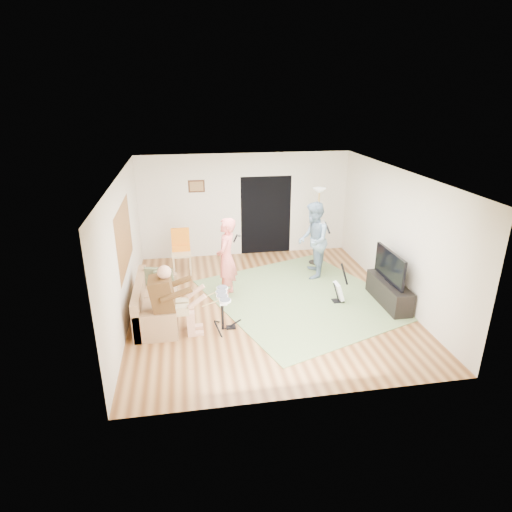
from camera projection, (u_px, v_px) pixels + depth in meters
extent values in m
plane|color=brown|center=(267.00, 303.00, 8.95)|extent=(6.00, 6.00, 0.00)
plane|color=white|center=(268.00, 174.00, 7.98)|extent=(6.00, 6.00, 0.00)
plane|color=#98602F|center=(124.00, 237.00, 8.15)|extent=(0.00, 2.05, 2.05)
plane|color=black|center=(266.00, 215.00, 11.41)|extent=(2.10, 0.00, 2.10)
cube|color=#3F2314|center=(197.00, 186.00, 10.82)|extent=(0.42, 0.03, 0.32)
cube|color=#68804E|center=(302.00, 297.00, 9.19)|extent=(4.56, 4.81, 0.02)
cube|color=#9D754E|center=(158.00, 309.00, 8.32)|extent=(0.76, 1.52, 0.38)
cube|color=#9D754E|center=(140.00, 301.00, 8.21)|extent=(0.14, 1.88, 0.76)
cube|color=#9D754E|center=(160.00, 287.00, 9.08)|extent=(0.76, 0.18, 0.54)
cube|color=#9D754E|center=(156.00, 327.00, 7.51)|extent=(0.76, 0.18, 0.54)
cube|color=#513316|center=(162.00, 294.00, 7.53)|extent=(0.38, 0.49, 0.62)
sphere|color=tan|center=(164.00, 272.00, 7.39)|extent=(0.24, 0.24, 0.24)
cylinder|color=black|center=(222.00, 312.00, 7.85)|extent=(0.05, 0.05, 0.67)
cube|color=white|center=(222.00, 296.00, 7.74)|extent=(0.13, 0.67, 0.04)
imported|color=#E86C65|center=(226.00, 258.00, 8.95)|extent=(0.62, 0.75, 1.75)
imported|color=#728EA8|center=(313.00, 240.00, 9.95)|extent=(0.89, 1.03, 1.81)
cube|color=black|center=(338.00, 301.00, 9.01)|extent=(0.24, 0.20, 0.03)
cube|color=white|center=(339.00, 291.00, 8.92)|extent=(0.19, 0.28, 0.37)
cylinder|color=black|center=(344.00, 274.00, 8.80)|extent=(0.20, 0.04, 0.49)
cylinder|color=black|center=(315.00, 262.00, 11.04)|extent=(0.35, 0.35, 0.03)
cylinder|color=#AE8D4A|center=(317.00, 228.00, 10.71)|extent=(0.05, 0.05, 1.85)
cone|color=white|center=(319.00, 191.00, 10.37)|extent=(0.31, 0.31, 0.12)
cube|color=#D1B787|center=(182.00, 254.00, 10.27)|extent=(0.47, 0.47, 0.04)
cube|color=orange|center=(181.00, 237.00, 10.33)|extent=(0.44, 0.10, 0.46)
cube|color=black|center=(389.00, 293.00, 8.85)|extent=(0.40, 1.40, 0.50)
cube|color=black|center=(390.00, 266.00, 8.63)|extent=(0.06, 1.20, 0.63)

